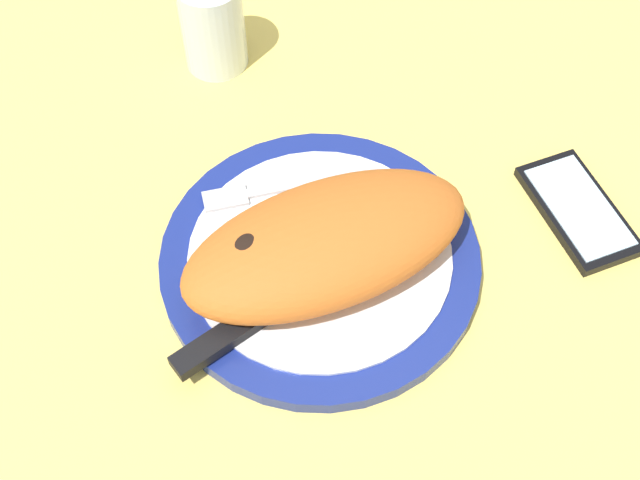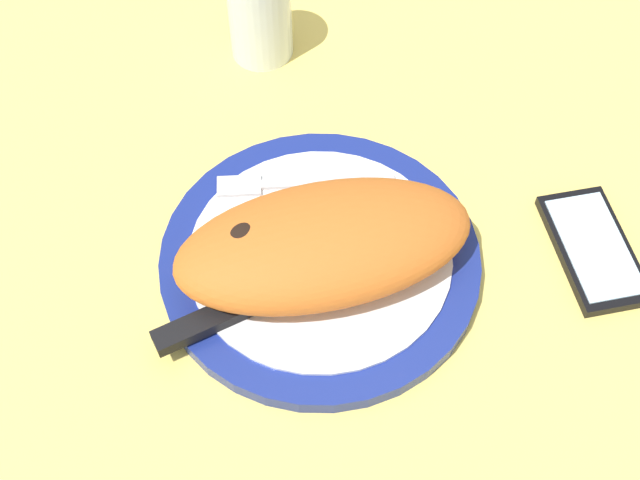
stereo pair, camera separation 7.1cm
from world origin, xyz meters
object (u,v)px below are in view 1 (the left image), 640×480
object	(u,v)px
plate	(320,259)
knife	(259,315)
calzone	(332,241)
smartphone	(578,210)
water_glass	(214,30)
fork	(274,189)

from	to	relation	value
plate	knife	xyz separation A→B (cm)	(7.28, 3.57, 1.47)
calzone	knife	size ratio (longest dim) A/B	1.09
calzone	smartphone	size ratio (longest dim) A/B	1.99
calzone	smartphone	bearing A→B (deg)	170.00
knife	water_glass	world-z (taller)	water_glass
fork	smartphone	bearing A→B (deg)	151.49
smartphone	water_glass	world-z (taller)	water_glass
smartphone	water_glass	xyz separation A→B (cm)	(22.23, -32.99, 3.65)
fork	water_glass	size ratio (longest dim) A/B	1.65
plate	smartphone	size ratio (longest dim) A/B	2.17
knife	smartphone	bearing A→B (deg)	176.72
fork	water_glass	xyz separation A→B (cm)	(-2.22, -19.70, 2.13)
knife	smartphone	size ratio (longest dim) A/B	1.82
plate	calzone	distance (cm)	4.34
fork	knife	bearing A→B (deg)	60.44
calzone	smartphone	distance (cm)	24.02
knife	smartphone	world-z (taller)	knife
knife	plate	bearing A→B (deg)	-153.91
knife	smartphone	distance (cm)	31.09
plate	knife	bearing A→B (deg)	26.09
plate	fork	distance (cm)	8.07
plate	calzone	bearing A→B (deg)	110.28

